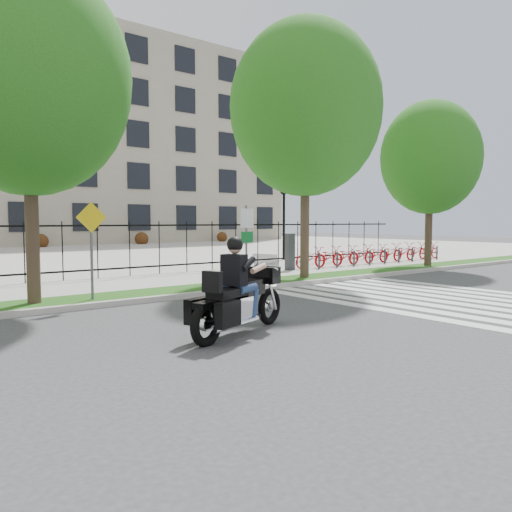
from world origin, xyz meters
TOP-DOWN VIEW (x-y plane):
  - ground at (0.00, 0.00)m, footprint 120.00×120.00m
  - curb at (0.00, 4.10)m, footprint 60.00×0.20m
  - grass_verge at (0.00, 4.95)m, footprint 60.00×1.50m
  - sidewalk at (0.00, 7.45)m, footprint 60.00×3.50m
  - plaza at (0.00, 25.00)m, footprint 80.00×34.00m
  - crosswalk_stripes at (4.83, 0.00)m, footprint 5.70×8.00m
  - iron_fence at (0.00, 9.20)m, footprint 30.00×0.06m
  - lamp_post_right at (10.00, 12.00)m, footprint 1.06×0.70m
  - street_tree_1 at (-4.41, 4.95)m, footprint 4.89×4.89m
  - street_tree_2 at (4.76, 4.95)m, footprint 5.36×5.36m
  - street_tree_3 at (12.53, 4.95)m, footprint 4.43×4.43m
  - bike_share_station at (11.61, 7.20)m, footprint 11.04×0.84m
  - sign_pole_regulatory at (1.88, 4.58)m, footprint 0.50×0.09m
  - sign_pole_warning at (-3.09, 4.58)m, footprint 0.78×0.09m
  - motorcycle_rider at (-2.08, -0.41)m, footprint 2.80×1.41m

SIDE VIEW (x-z plane):
  - ground at x=0.00m, z-range 0.00..0.00m
  - crosswalk_stripes at x=4.83m, z-range 0.00..0.01m
  - plaza at x=0.00m, z-range 0.00..0.10m
  - curb at x=0.00m, z-range 0.00..0.15m
  - grass_verge at x=0.00m, z-range 0.00..0.15m
  - sidewalk at x=0.00m, z-range 0.00..0.15m
  - bike_share_station at x=11.61m, z-range -0.14..1.36m
  - motorcycle_rider at x=-2.08m, z-range -0.38..1.87m
  - iron_fence at x=0.00m, z-range 0.15..2.15m
  - sign_pole_regulatory at x=1.88m, z-range 0.49..2.99m
  - sign_pole_warning at x=-3.09m, z-range 0.50..2.99m
  - lamp_post_right at x=10.00m, z-range 1.08..5.33m
  - street_tree_3 at x=12.53m, z-range 1.30..8.71m
  - street_tree_1 at x=-4.41m, z-range 1.44..9.68m
  - street_tree_2 at x=4.76m, z-range 1.58..10.62m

